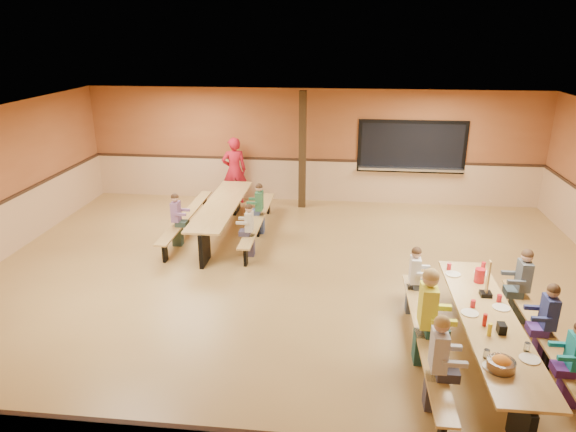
# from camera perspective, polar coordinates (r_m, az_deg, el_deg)

# --- Properties ---
(ground) EXTENTS (12.00, 12.00, 0.00)m
(ground) POSITION_cam_1_polar(r_m,az_deg,el_deg) (9.53, 0.54, -7.52)
(ground) COLOR olive
(ground) RESTS_ON ground
(room_envelope) EXTENTS (12.04, 10.04, 3.02)m
(room_envelope) POSITION_cam_1_polar(r_m,az_deg,el_deg) (9.23, 0.55, -3.72)
(room_envelope) COLOR #97542C
(room_envelope) RESTS_ON ground
(kitchen_pass_through) EXTENTS (2.78, 0.28, 1.38)m
(kitchen_pass_through) POSITION_cam_1_polar(r_m,az_deg,el_deg) (13.80, 13.57, 7.24)
(kitchen_pass_through) COLOR black
(kitchen_pass_through) RESTS_ON ground
(structural_post) EXTENTS (0.18, 0.18, 3.00)m
(structural_post) POSITION_cam_1_polar(r_m,az_deg,el_deg) (13.18, 1.62, 7.25)
(structural_post) COLOR black
(structural_post) RESTS_ON ground
(cafeteria_table_main) EXTENTS (1.91, 3.70, 0.74)m
(cafeteria_table_main) POSITION_cam_1_polar(r_m,az_deg,el_deg) (7.66, 21.26, -11.92)
(cafeteria_table_main) COLOR #B18746
(cafeteria_table_main) RESTS_ON ground
(cafeteria_table_second) EXTENTS (1.91, 3.70, 0.74)m
(cafeteria_table_second) POSITION_cam_1_polar(r_m,az_deg,el_deg) (11.66, -7.34, 0.39)
(cafeteria_table_second) COLOR #B18746
(cafeteria_table_second) RESTS_ON ground
(seated_child_white_left) EXTENTS (0.39, 0.32, 1.26)m
(seated_child_white_left) POSITION_cam_1_polar(r_m,az_deg,el_deg) (6.65, 16.27, -15.47)
(seated_child_white_left) COLOR #B8B8BE
(seated_child_white_left) RESTS_ON ground
(seated_adult_yellow) EXTENTS (0.47, 0.38, 1.41)m
(seated_adult_yellow) POSITION_cam_1_polar(r_m,az_deg,el_deg) (7.39, 15.16, -10.82)
(seated_adult_yellow) COLOR yellow
(seated_adult_yellow) RESTS_ON ground
(seated_child_grey_left) EXTENTS (0.34, 0.28, 1.14)m
(seated_child_grey_left) POSITION_cam_1_polar(r_m,az_deg,el_deg) (8.63, 13.81, -6.99)
(seated_child_grey_left) COLOR white
(seated_child_grey_left) RESTS_ON ground
(seated_child_teal_right) EXTENTS (0.34, 0.28, 1.16)m
(seated_child_teal_right) POSITION_cam_1_polar(r_m,az_deg,el_deg) (7.34, 29.10, -14.25)
(seated_child_teal_right) COLOR teal
(seated_child_teal_right) RESTS_ON ground
(seated_child_navy_right) EXTENTS (0.36, 0.30, 1.19)m
(seated_child_navy_right) POSITION_cam_1_polar(r_m,az_deg,el_deg) (8.03, 26.81, -10.69)
(seated_child_navy_right) COLOR navy
(seated_child_navy_right) RESTS_ON ground
(seated_child_char_right) EXTENTS (0.38, 0.31, 1.22)m
(seated_child_char_right) POSITION_cam_1_polar(r_m,az_deg,el_deg) (8.91, 24.56, -7.14)
(seated_child_char_right) COLOR #464B4F
(seated_child_char_right) RESTS_ON ground
(seated_child_purple_sec) EXTENTS (0.34, 0.28, 1.15)m
(seated_child_purple_sec) POSITION_cam_1_polar(r_m,az_deg,el_deg) (11.22, -12.28, -0.44)
(seated_child_purple_sec) COLOR #845988
(seated_child_purple_sec) RESTS_ON ground
(seated_child_green_sec) EXTENTS (0.34, 0.28, 1.16)m
(seated_child_green_sec) POSITION_cam_1_polar(r_m,az_deg,el_deg) (11.65, -3.19, 0.79)
(seated_child_green_sec) COLOR #326C43
(seated_child_green_sec) RESTS_ON ground
(seated_child_tan_sec) EXTENTS (0.32, 0.26, 1.10)m
(seated_child_tan_sec) POSITION_cam_1_polar(r_m,az_deg,el_deg) (10.49, -4.30, -1.62)
(seated_child_tan_sec) COLOR beige
(seated_child_tan_sec) RESTS_ON ground
(standing_woman) EXTENTS (0.75, 0.62, 1.78)m
(standing_woman) POSITION_cam_1_polar(r_m,az_deg,el_deg) (13.73, -5.99, 5.05)
(standing_woman) COLOR #AC1323
(standing_woman) RESTS_ON ground
(punch_pitcher) EXTENTS (0.16, 0.16, 0.22)m
(punch_pitcher) POSITION_cam_1_polar(r_m,az_deg,el_deg) (8.46, 20.52, -6.21)
(punch_pitcher) COLOR red
(punch_pitcher) RESTS_ON cafeteria_table_main
(chip_bowl) EXTENTS (0.32, 0.32, 0.15)m
(chip_bowl) POSITION_cam_1_polar(r_m,az_deg,el_deg) (6.56, 22.60, -14.93)
(chip_bowl) COLOR orange
(chip_bowl) RESTS_ON cafeteria_table_main
(napkin_dispenser) EXTENTS (0.10, 0.14, 0.13)m
(napkin_dispenser) POSITION_cam_1_polar(r_m,az_deg,el_deg) (7.26, 22.65, -11.45)
(napkin_dispenser) COLOR black
(napkin_dispenser) RESTS_ON cafeteria_table_main
(condiment_mustard) EXTENTS (0.06, 0.06, 0.17)m
(condiment_mustard) POSITION_cam_1_polar(r_m,az_deg,el_deg) (7.14, 21.50, -11.65)
(condiment_mustard) COLOR yellow
(condiment_mustard) RESTS_ON cafeteria_table_main
(condiment_ketchup) EXTENTS (0.06, 0.06, 0.17)m
(condiment_ketchup) POSITION_cam_1_polar(r_m,az_deg,el_deg) (7.33, 21.03, -10.72)
(condiment_ketchup) COLOR #B2140F
(condiment_ketchup) RESTS_ON cafeteria_table_main
(table_paddle) EXTENTS (0.16, 0.16, 0.56)m
(table_paddle) POSITION_cam_1_polar(r_m,az_deg,el_deg) (8.06, 21.20, -7.41)
(table_paddle) COLOR black
(table_paddle) RESTS_ON cafeteria_table_main
(place_settings) EXTENTS (0.65, 3.30, 0.11)m
(place_settings) POSITION_cam_1_polar(r_m,az_deg,el_deg) (7.53, 21.51, -10.17)
(place_settings) COLOR beige
(place_settings) RESTS_ON cafeteria_table_main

